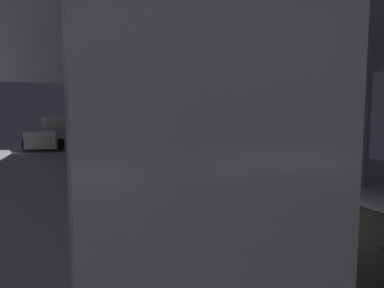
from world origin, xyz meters
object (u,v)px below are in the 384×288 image
column_left (125,116)px  pickup_truck_deep_left (53,135)px  display_platform_far_right (261,154)px  visitor_walking_near (256,172)px  pickup_truck_far_right (263,139)px  display_platform_deep_right (220,145)px  display_platform_deep_left (52,150)px  display_car_deep_right (220,135)px  column_right (351,116)px  visitor_walking_far (224,160)px  brand_sign_pylon (209,243)px

column_left → pickup_truck_deep_left: column_left is taller
display_platform_far_right → visitor_walking_near: 11.18m
pickup_truck_deep_left → pickup_truck_far_right: size_ratio=1.01×
display_platform_deep_right → pickup_truck_deep_left: bearing=175.3°
display_platform_deep_left → pickup_truck_deep_left: pickup_truck_deep_left is taller
column_left → display_car_deep_right: size_ratio=1.20×
display_platform_deep_left → pickup_truck_deep_left: bearing=77.0°
display_car_deep_right → display_platform_deep_right: bearing=112.8°
visitor_walking_near → column_left: bearing=148.6°
pickup_truck_far_right → display_platform_deep_right: 7.27m
display_car_deep_right → column_right: bearing=-97.8°
display_car_deep_right → visitor_walking_far: 15.12m
display_platform_far_right → pickup_truck_far_right: 1.09m
brand_sign_pylon → visitor_walking_far: (5.33, 10.41, -1.27)m
brand_sign_pylon → display_car_deep_right: brand_sign_pylon is taller
brand_sign_pylon → column_left: bearing=83.3°
pickup_truck_far_right → visitor_walking_near: 11.45m
column_left → display_platform_deep_left: column_left is taller
display_platform_deep_left → display_platform_far_right: display_platform_deep_left is taller
column_left → display_platform_deep_right: 17.96m
column_left → display_platform_deep_right: bearing=53.1°
pickup_truck_deep_left → display_car_deep_right: bearing=-4.8°
column_left → display_platform_far_right: bearing=33.9°
display_car_deep_right → brand_sign_pylon: bearing=-116.2°
brand_sign_pylon → visitor_walking_near: brand_sign_pylon is taller
column_right → pickup_truck_far_right: (1.97, 8.94, -1.57)m
column_left → display_platform_deep_left: size_ratio=0.97×
column_right → pickup_truck_deep_left: column_right is taller
display_platform_far_right → display_car_deep_right: bearing=86.0°
pickup_truck_far_right → visitor_walking_near: size_ratio=3.52×
display_platform_deep_right → visitor_walking_near: size_ratio=3.70×
column_right → display_platform_deep_left: (-11.78, 16.97, -2.57)m
pickup_truck_far_right → display_car_deep_right: bearing=88.0°
brand_sign_pylon → display_platform_deep_right: bearing=63.8°
column_right → display_platform_far_right: size_ratio=0.96×
column_left → brand_sign_pylon: (-1.15, -9.88, -0.57)m
brand_sign_pylon → pickup_truck_far_right: (11.60, 16.89, -1.00)m
column_right → display_platform_deep_left: 20.82m
column_right → column_left: (-8.47, 1.93, 0.00)m
visitor_walking_far → pickup_truck_far_right: bearing=45.9°
display_car_deep_right → visitor_walking_near: bearing=-112.3°
column_left → pickup_truck_far_right: 12.68m
column_left → visitor_walking_near: (3.90, -2.38, -1.84)m
display_platform_deep_left → display_car_deep_right: size_ratio=1.24×
visitor_walking_near → display_platform_deep_left: bearing=112.5°
display_platform_deep_left → column_left: bearing=-77.6°
pickup_truck_far_right → visitor_walking_near: (-6.54, -9.40, -0.28)m
display_platform_deep_left → visitor_walking_far: size_ratio=3.57×
column_left → pickup_truck_far_right: column_left is taller
brand_sign_pylon → display_platform_deep_left: bearing=94.9°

